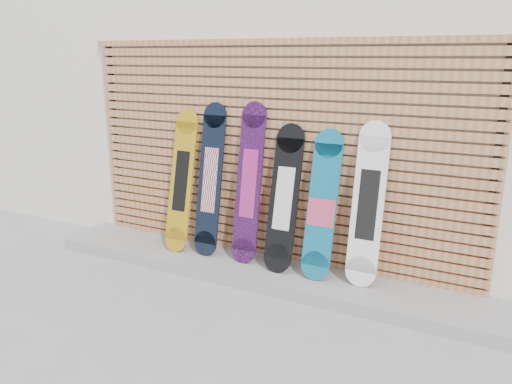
# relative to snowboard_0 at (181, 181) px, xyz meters

# --- Properties ---
(ground) EXTENTS (80.00, 80.00, 0.00)m
(ground) POSITION_rel_snowboard_0_xyz_m (1.09, -0.76, -0.86)
(ground) COLOR #959497
(ground) RESTS_ON ground
(building) EXTENTS (12.00, 5.00, 3.60)m
(building) POSITION_rel_snowboard_0_xyz_m (1.59, 2.74, 0.94)
(building) COLOR silver
(building) RESTS_ON ground
(concrete_step) EXTENTS (4.60, 0.70, 0.12)m
(concrete_step) POSITION_rel_snowboard_0_xyz_m (0.94, -0.08, -0.80)
(concrete_step) COLOR gray
(concrete_step) RESTS_ON ground
(slat_wall) EXTENTS (4.26, 0.08, 2.29)m
(slat_wall) POSITION_rel_snowboard_0_xyz_m (0.94, 0.21, 0.35)
(slat_wall) COLOR #AE7148
(slat_wall) RESTS_ON ground
(snowboard_0) EXTENTS (0.26, 0.37, 1.48)m
(snowboard_0) POSITION_rel_snowboard_0_xyz_m (0.00, 0.00, 0.00)
(snowboard_0) COLOR #AF8512
(snowboard_0) RESTS_ON concrete_step
(snowboard_1) EXTENTS (0.26, 0.32, 1.56)m
(snowboard_1) POSITION_rel_snowboard_0_xyz_m (0.34, 0.03, 0.04)
(snowboard_1) COLOR black
(snowboard_1) RESTS_ON concrete_step
(snowboard_2) EXTENTS (0.26, 0.31, 1.59)m
(snowboard_2) POSITION_rel_snowboard_0_xyz_m (0.79, 0.03, 0.06)
(snowboard_2) COLOR black
(snowboard_2) RESTS_ON concrete_step
(snowboard_3) EXTENTS (0.29, 0.37, 1.40)m
(snowboard_3) POSITION_rel_snowboard_0_xyz_m (1.18, 0.00, -0.04)
(snowboard_3) COLOR black
(snowboard_3) RESTS_ON concrete_step
(snowboard_4) EXTENTS (0.27, 0.36, 1.38)m
(snowboard_4) POSITION_rel_snowboard_0_xyz_m (1.57, 0.00, -0.06)
(snowboard_4) COLOR #0E6487
(snowboard_4) RESTS_ON concrete_step
(snowboard_5) EXTENTS (0.28, 0.30, 1.48)m
(snowboard_5) POSITION_rel_snowboard_0_xyz_m (1.98, 0.04, -0.00)
(snowboard_5) COLOR white
(snowboard_5) RESTS_ON concrete_step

